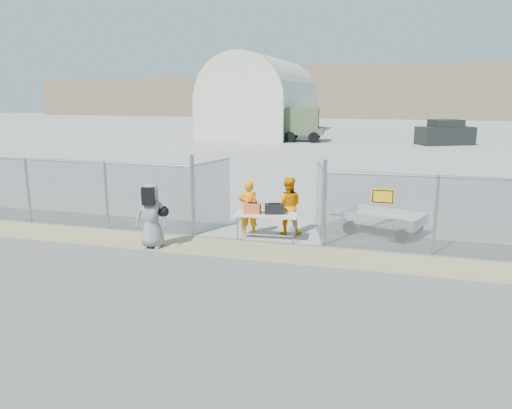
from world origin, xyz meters
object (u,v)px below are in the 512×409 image
(folding_table, at_px, (267,226))
(utility_trailer, at_px, (383,222))
(security_worker_right, at_px, (288,206))
(security_worker_left, at_px, (249,208))
(visitor, at_px, (152,216))

(folding_table, distance_m, utility_trailer, 3.71)
(security_worker_right, bearing_deg, folding_table, 44.78)
(folding_table, bearing_deg, security_worker_left, 151.75)
(folding_table, height_order, security_worker_right, security_worker_right)
(security_worker_left, distance_m, visitor, 3.01)
(security_worker_right, bearing_deg, visitor, 24.13)
(security_worker_left, xyz_separation_m, visitor, (-2.27, -1.97, 0.06))
(folding_table, relative_size, visitor, 1.01)
(security_worker_left, relative_size, visitor, 0.93)
(security_worker_right, xyz_separation_m, visitor, (-3.39, -2.40, 0.02))
(folding_table, height_order, security_worker_left, security_worker_left)
(folding_table, distance_m, visitor, 3.41)
(folding_table, distance_m, security_worker_left, 0.84)
(folding_table, bearing_deg, utility_trailer, 21.04)
(security_worker_right, relative_size, utility_trailer, 0.59)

